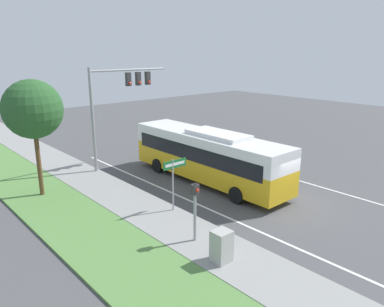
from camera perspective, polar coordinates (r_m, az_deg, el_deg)
name	(u,v)px	position (r m, az deg, el deg)	size (l,w,h in m)	color
ground_plane	(287,204)	(20.62, 14.24, -7.40)	(80.00, 80.00, 0.00)	#4C4C4F
sidewalk	(201,241)	(16.27, 1.42, -13.16)	(2.80, 80.00, 0.12)	gray
grass_verge	(138,269)	(14.58, -8.25, -17.08)	(3.60, 80.00, 0.10)	#568442
lane_divider_near	(242,224)	(17.97, 7.60, -10.56)	(0.14, 30.00, 0.01)	silver
lane_divider_far	(322,187)	(23.51, 19.25, -4.90)	(0.14, 30.00, 0.01)	silver
bus	(208,154)	(22.69, 2.42, -0.04)	(2.69, 11.24, 3.24)	gold
signal_gantry	(118,95)	(25.52, -11.21, 8.75)	(5.82, 0.41, 6.82)	#939399
pedestrian_signal	(195,203)	(15.47, 0.47, -7.52)	(0.28, 0.34, 2.62)	#939399
street_sign	(174,175)	(18.36, -2.77, -3.28)	(1.40, 0.08, 2.75)	#939399
utility_cabinet	(222,246)	(14.53, 4.52, -13.88)	(0.69, 0.64, 1.25)	#A8A8A3
roadside_tree	(33,110)	(21.38, -23.11, 6.18)	(3.12, 3.12, 6.32)	brown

